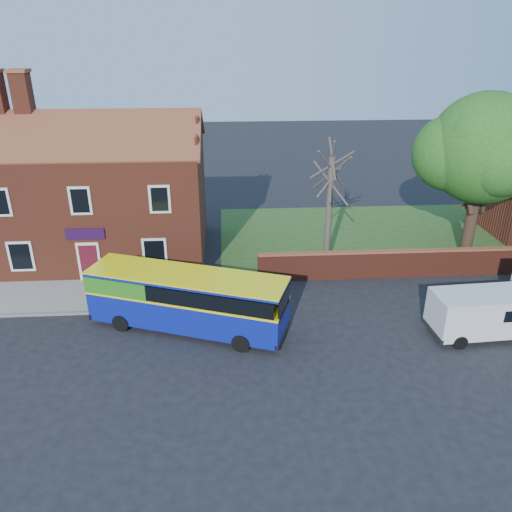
{
  "coord_description": "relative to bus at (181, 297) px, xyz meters",
  "views": [
    {
      "loc": [
        0.36,
        -17.23,
        12.44
      ],
      "look_at": [
        1.79,
        5.0,
        2.39
      ],
      "focal_mm": 35.0,
      "sensor_mm": 36.0,
      "label": 1
    }
  ],
  "objects": [
    {
      "name": "van_near",
      "position": [
        13.43,
        -1.5,
        -0.38
      ],
      "size": [
        4.88,
        2.22,
        2.1
      ],
      "rotation": [
        0.0,
        0.0,
        0.06
      ],
      "color": "silver",
      "rests_on": "ground"
    },
    {
      "name": "large_tree",
      "position": [
        16.66,
        7.31,
        4.72
      ],
      "size": [
        7.86,
        6.22,
        9.59
      ],
      "color": "black",
      "rests_on": "ground"
    },
    {
      "name": "shop_building",
      "position": [
        -5.29,
        8.95,
        1.86
      ],
      "size": [
        12.3,
        8.13,
        10.5
      ],
      "color": "brown",
      "rests_on": "ground"
    },
    {
      "name": "kerb",
      "position": [
        -5.27,
        1.45,
        -1.49
      ],
      "size": [
        18.0,
        0.15,
        0.14
      ],
      "primitive_type": "cube",
      "color": "slate",
      "rests_on": "ground"
    },
    {
      "name": "pavement",
      "position": [
        -5.27,
        3.2,
        -1.5
      ],
      "size": [
        18.0,
        3.5,
        0.12
      ],
      "primitive_type": "cube",
      "color": "gray",
      "rests_on": "ground"
    },
    {
      "name": "grass_strip",
      "position": [
        14.73,
        10.45,
        -1.54
      ],
      "size": [
        26.0,
        12.0,
        0.04
      ],
      "primitive_type": "cube",
      "color": "#426B28",
      "rests_on": "ground"
    },
    {
      "name": "boundary_wall",
      "position": [
        14.73,
        4.45,
        -0.75
      ],
      "size": [
        22.0,
        0.38,
        1.6
      ],
      "color": "maroon",
      "rests_on": "ground"
    },
    {
      "name": "bare_tree",
      "position": [
        7.88,
        6.41,
        1.98
      ],
      "size": [
        2.59,
        3.08,
        6.9
      ],
      "color": "#4C4238",
      "rests_on": "ground"
    },
    {
      "name": "bus",
      "position": [
        0.0,
        0.0,
        0.0
      ],
      "size": [
        9.19,
        5.19,
        2.73
      ],
      "rotation": [
        0.0,
        0.0,
        -0.35
      ],
      "color": "#0D1B94",
      "rests_on": "ground"
    },
    {
      "name": "ground",
      "position": [
        1.73,
        -2.55,
        -1.56
      ],
      "size": [
        120.0,
        120.0,
        0.0
      ],
      "primitive_type": "plane",
      "color": "black",
      "rests_on": "ground"
    }
  ]
}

